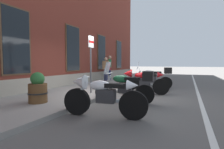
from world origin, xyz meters
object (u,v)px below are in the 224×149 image
(motorcycle_green_touring, at_px, (127,86))
(parking_sign, at_px, (91,56))
(pedestrian_tan_coat, at_px, (106,68))
(motorcycle_silver_touring, at_px, (153,78))
(pedestrian_striped_shirt, at_px, (110,66))
(motorcycle_red_sport, at_px, (142,81))
(motorcycle_white_sport, at_px, (101,94))
(barrel_planter, at_px, (38,89))

(motorcycle_green_touring, distance_m, parking_sign, 2.06)
(motorcycle_green_touring, height_order, pedestrian_tan_coat, pedestrian_tan_coat)
(motorcycle_silver_touring, bearing_deg, pedestrian_striped_shirt, 54.06)
(motorcycle_red_sport, bearing_deg, pedestrian_tan_coat, 43.90)
(motorcycle_white_sport, height_order, motorcycle_green_touring, motorcycle_green_touring)
(motorcycle_red_sport, xyz_separation_m, motorcycle_silver_touring, (1.66, -0.14, 0.00))
(motorcycle_green_touring, relative_size, motorcycle_red_sport, 0.97)
(motorcycle_red_sport, height_order, motorcycle_silver_touring, motorcycle_silver_touring)
(pedestrian_striped_shirt, bearing_deg, parking_sign, -162.54)
(motorcycle_silver_touring, height_order, pedestrian_striped_shirt, pedestrian_striped_shirt)
(motorcycle_white_sport, height_order, barrel_planter, barrel_planter)
(motorcycle_white_sport, distance_m, motorcycle_silver_touring, 5.00)
(pedestrian_striped_shirt, xyz_separation_m, parking_sign, (-5.38, -1.69, 0.49))
(motorcycle_white_sport, relative_size, pedestrian_tan_coat, 1.31)
(pedestrian_tan_coat, bearing_deg, motorcycle_silver_touring, -117.54)
(motorcycle_white_sport, height_order, pedestrian_tan_coat, pedestrian_tan_coat)
(motorcycle_red_sport, height_order, pedestrian_striped_shirt, pedestrian_striped_shirt)
(motorcycle_white_sport, bearing_deg, motorcycle_green_touring, -2.92)
(motorcycle_silver_touring, distance_m, pedestrian_striped_shirt, 4.44)
(pedestrian_tan_coat, distance_m, parking_sign, 4.93)
(pedestrian_tan_coat, distance_m, pedestrian_striped_shirt, 0.77)
(pedestrian_striped_shirt, bearing_deg, motorcycle_white_sport, -156.50)
(motorcycle_red_sport, distance_m, motorcycle_silver_touring, 1.67)
(motorcycle_red_sport, relative_size, parking_sign, 0.90)
(motorcycle_red_sport, bearing_deg, motorcycle_green_touring, 178.37)
(motorcycle_green_touring, height_order, motorcycle_red_sport, motorcycle_green_touring)
(motorcycle_red_sport, distance_m, pedestrian_striped_shirt, 5.49)
(motorcycle_white_sport, bearing_deg, parking_sign, 36.08)
(pedestrian_tan_coat, bearing_deg, motorcycle_green_touring, -147.46)
(motorcycle_silver_touring, bearing_deg, motorcycle_white_sport, 176.90)
(pedestrian_striped_shirt, relative_size, parking_sign, 0.77)
(motorcycle_silver_touring, height_order, pedestrian_tan_coat, pedestrian_tan_coat)
(motorcycle_red_sport, distance_m, barrel_planter, 3.96)
(pedestrian_tan_coat, xyz_separation_m, barrel_planter, (-6.71, -1.06, -0.48))
(motorcycle_white_sport, height_order, pedestrian_striped_shirt, pedestrian_striped_shirt)
(parking_sign, height_order, barrel_planter, parking_sign)
(motorcycle_white_sport, distance_m, motorcycle_green_touring, 1.64)
(motorcycle_white_sport, distance_m, pedestrian_tan_coat, 7.55)
(pedestrian_striped_shirt, bearing_deg, barrel_planter, -171.37)
(motorcycle_silver_touring, xyz_separation_m, pedestrian_tan_coat, (1.82, 3.49, 0.43))
(parking_sign, bearing_deg, pedestrian_tan_coat, 19.32)
(pedestrian_striped_shirt, bearing_deg, motorcycle_silver_touring, -125.94)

